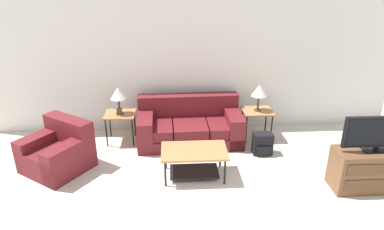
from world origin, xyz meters
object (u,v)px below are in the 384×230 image
side_table_left (120,116)px  backpack (263,144)px  table_lamp_right (259,91)px  side_table_right (257,113)px  armchair (58,152)px  tv_console (371,169)px  couch (190,126)px  coffee_table (194,157)px  television (380,133)px  table_lamp_left (118,94)px

side_table_left → backpack: 2.65m
table_lamp_right → side_table_right: bearing=-116.6°
armchair → side_table_left: 1.29m
tv_console → backpack: 1.74m
couch → coffee_table: (0.01, -1.23, 0.05)m
coffee_table → backpack: (1.25, 0.64, -0.15)m
coffee_table → tv_console: bearing=-10.2°
television → backpack: size_ratio=2.69×
coffee_table → tv_console: tv_console is taller
armchair → television: television is taller
table_lamp_left → backpack: 2.74m
table_lamp_right → television: size_ratio=0.48×
armchair → backpack: (3.45, 0.27, -0.10)m
armchair → side_table_right: 3.61m
backpack → television: bearing=-39.7°
couch → table_lamp_left: table_lamp_left is taller
side_table_right → table_lamp_right: table_lamp_right is taller
side_table_right → television: (1.30, -1.75, 0.41)m
coffee_table → side_table_left: (-1.30, 1.28, 0.17)m
backpack → side_table_right: bearing=86.9°
armchair → coffee_table: (2.19, -0.37, 0.06)m
coffee_table → table_lamp_left: table_lamp_left is taller
coffee_table → side_table_right: (1.29, 1.28, 0.17)m
side_table_left → television: bearing=-24.2°
side_table_left → side_table_right: 2.59m
couch → television: 3.16m
couch → coffee_table: 1.24m
couch → side_table_left: (-1.29, 0.05, 0.22)m
side_table_left → armchair: bearing=-134.4°
television → couch: bearing=146.8°
side_table_right → tv_console: 2.19m
coffee_table → table_lamp_left: bearing=135.4°
couch → television: (2.59, -1.70, 0.62)m
side_table_left → tv_console: 4.27m
armchair → television: (4.78, -0.83, 0.63)m
side_table_right → side_table_left: bearing=180.0°
tv_console → television: television is taller
tv_console → side_table_left: bearing=155.8°
coffee_table → backpack: coffee_table is taller
armchair → table_lamp_left: 1.44m
coffee_table → television: (2.59, -0.46, 0.57)m
coffee_table → side_table_right: side_table_right is taller
side_table_left → tv_console: bearing=-24.2°
side_table_left → side_table_right: (2.59, 0.00, 0.00)m
table_lamp_right → tv_console: table_lamp_right is taller
couch → table_lamp_left: 1.45m
side_table_right → couch: bearing=-177.9°
armchair → tv_console: 4.85m
tv_console → coffee_table: bearing=169.8°
tv_console → television: 0.60m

